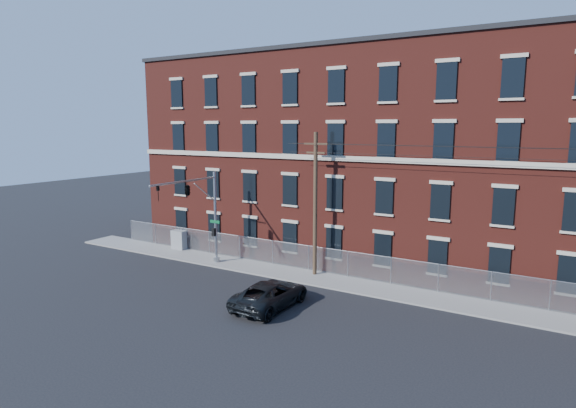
{
  "coord_description": "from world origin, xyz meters",
  "views": [
    {
      "loc": [
        17.08,
        -23.58,
        10.46
      ],
      "look_at": [
        0.74,
        4.0,
        5.29
      ],
      "focal_mm": 29.86,
      "sensor_mm": 36.0,
      "label": 1
    }
  ],
  "objects_px": {
    "utility_pole_near": "(315,202)",
    "utility_cabinet": "(179,240)",
    "traffic_signal_mast": "(194,198)",
    "pickup_truck": "(270,294)"
  },
  "relations": [
    {
      "from": "utility_cabinet",
      "to": "pickup_truck",
      "type": "bearing_deg",
      "value": -26.93
    },
    {
      "from": "utility_pole_near",
      "to": "pickup_truck",
      "type": "bearing_deg",
      "value": -85.49
    },
    {
      "from": "traffic_signal_mast",
      "to": "pickup_truck",
      "type": "distance_m",
      "value": 10.21
    },
    {
      "from": "utility_cabinet",
      "to": "traffic_signal_mast",
      "type": "bearing_deg",
      "value": -35.7
    },
    {
      "from": "utility_pole_near",
      "to": "utility_cabinet",
      "type": "bearing_deg",
      "value": 178.28
    },
    {
      "from": "traffic_signal_mast",
      "to": "pickup_truck",
      "type": "height_order",
      "value": "traffic_signal_mast"
    },
    {
      "from": "traffic_signal_mast",
      "to": "utility_cabinet",
      "type": "height_order",
      "value": "traffic_signal_mast"
    },
    {
      "from": "pickup_truck",
      "to": "utility_cabinet",
      "type": "xyz_separation_m",
      "value": [
        -13.83,
        7.04,
        0.15
      ]
    },
    {
      "from": "pickup_truck",
      "to": "utility_cabinet",
      "type": "relative_size",
      "value": 3.48
    },
    {
      "from": "traffic_signal_mast",
      "to": "utility_cabinet",
      "type": "bearing_deg",
      "value": 144.26
    }
  ]
}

